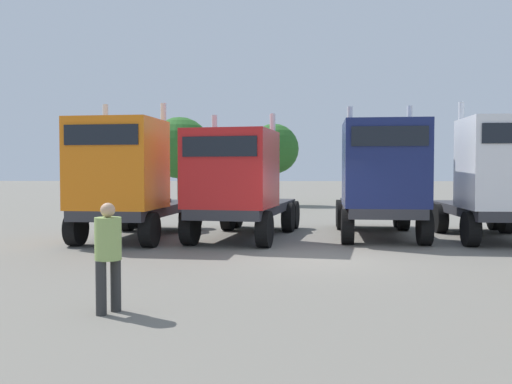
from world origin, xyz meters
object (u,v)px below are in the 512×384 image
semi_truck_red (238,184)px  semi_truck_white (499,179)px  semi_truck_navy (382,179)px  visitor_with_camera (108,250)px  semi_truck_orange (127,180)px

semi_truck_red → semi_truck_white: (7.84, -0.09, 0.14)m
semi_truck_navy → visitor_with_camera: semi_truck_navy is taller
semi_truck_white → semi_truck_red: bearing=-87.7°
semi_truck_orange → semi_truck_navy: (7.81, 0.74, 0.02)m
semi_truck_white → semi_truck_orange: bearing=-86.1°
semi_truck_white → visitor_with_camera: (-9.21, -8.56, -0.93)m
semi_truck_orange → visitor_with_camera: semi_truck_orange is taller
semi_truck_orange → semi_truck_red: size_ratio=0.96×
semi_truck_red → semi_truck_navy: (4.46, 0.47, 0.14)m
semi_truck_white → visitor_with_camera: semi_truck_white is taller
semi_truck_white → visitor_with_camera: 12.60m
semi_truck_navy → visitor_with_camera: (-5.82, -9.12, -0.93)m
semi_truck_orange → semi_truck_red: (3.35, 0.27, -0.13)m
visitor_with_camera → semi_truck_navy: bearing=90.4°
semi_truck_orange → semi_truck_navy: semi_truck_orange is taller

